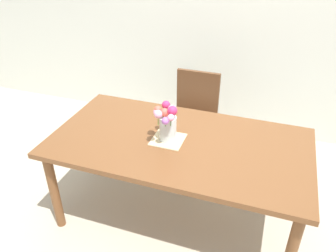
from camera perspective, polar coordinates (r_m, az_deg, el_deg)
The scene contains 6 objects.
ground_plane at distance 2.91m, azimuth 1.67°, elevation -14.62°, with size 12.00×12.00×0.00m, color #B7AD99.
back_wall at distance 3.66m, azimuth 10.16°, elevation 19.93°, with size 7.00×0.10×2.80m, color silver.
dining_table at distance 2.48m, azimuth 1.90°, elevation -3.97°, with size 1.87×1.00×0.74m.
chair_far at distance 3.27m, azimuth 4.48°, elevation 2.42°, with size 0.42×0.42×0.90m.
placemat at distance 2.44m, azimuth 0.00°, elevation -2.33°, with size 0.23×0.23×0.01m, color #CCB789.
flower_vase at distance 2.36m, azimuth -0.15°, elevation 0.80°, with size 0.18×0.24×0.29m.
Camera 1 is at (0.59, -1.94, 2.09)m, focal length 35.81 mm.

